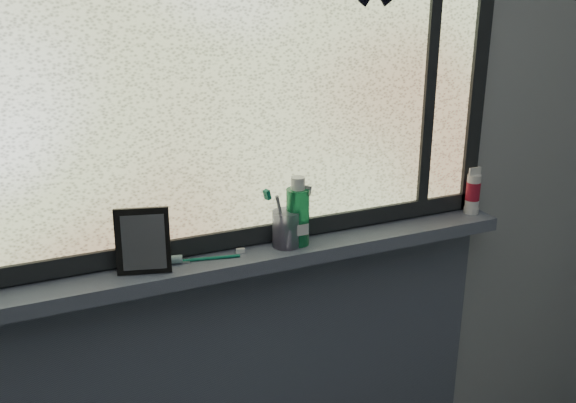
# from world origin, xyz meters

# --- Properties ---
(wall_back) EXTENTS (3.00, 0.01, 2.50)m
(wall_back) POSITION_xyz_m (0.00, 1.30, 1.25)
(wall_back) COLOR #9EA3A8
(wall_back) RESTS_ON ground
(windowsill) EXTENTS (1.62, 0.14, 0.04)m
(windowsill) POSITION_xyz_m (0.00, 1.23, 1.00)
(windowsill) COLOR #51596C
(windowsill) RESTS_ON wall_back
(sill_apron) EXTENTS (1.62, 0.02, 0.98)m
(sill_apron) POSITION_xyz_m (0.00, 1.29, 0.49)
(sill_apron) COLOR #51596C
(sill_apron) RESTS_ON floor
(window_pane) EXTENTS (1.50, 0.01, 1.00)m
(window_pane) POSITION_xyz_m (0.00, 1.28, 1.53)
(window_pane) COLOR silver
(window_pane) RESTS_ON wall_back
(frame_bottom) EXTENTS (1.60, 0.03, 0.05)m
(frame_bottom) POSITION_xyz_m (0.00, 1.28, 1.05)
(frame_bottom) COLOR black
(frame_bottom) RESTS_ON windowsill
(frame_right) EXTENTS (0.05, 0.03, 1.10)m
(frame_right) POSITION_xyz_m (0.78, 1.28, 1.53)
(frame_right) COLOR black
(frame_right) RESTS_ON wall_back
(frame_mullion) EXTENTS (0.03, 0.03, 1.00)m
(frame_mullion) POSITION_xyz_m (0.60, 1.28, 1.53)
(frame_mullion) COLOR black
(frame_mullion) RESTS_ON wall_back
(vanity_mirror) EXTENTS (0.15, 0.10, 0.17)m
(vanity_mirror) POSITION_xyz_m (-0.28, 1.22, 1.10)
(vanity_mirror) COLOR black
(vanity_mirror) RESTS_ON windowsill
(toothpaste_tube) EXTENTS (0.17, 0.05, 0.03)m
(toothpaste_tube) POSITION_xyz_m (-0.22, 1.24, 1.04)
(toothpaste_tube) COLOR silver
(toothpaste_tube) RESTS_ON windowsill
(toothbrush_cup) EXTENTS (0.10, 0.10, 0.10)m
(toothbrush_cup) POSITION_xyz_m (0.12, 1.23, 1.07)
(toothbrush_cup) COLOR #A194C3
(toothbrush_cup) RESTS_ON windowsill
(toothbrush_lying) EXTENTS (0.19, 0.06, 0.01)m
(toothbrush_lying) POSITION_xyz_m (-0.10, 1.23, 1.03)
(toothbrush_lying) COLOR #0C6F52
(toothbrush_lying) RESTS_ON windowsill
(mouthwash_bottle) EXTENTS (0.07, 0.07, 0.16)m
(mouthwash_bottle) POSITION_xyz_m (0.16, 1.23, 1.12)
(mouthwash_bottle) COLOR #1B8C4E
(mouthwash_bottle) RESTS_ON windowsill
(cream_tube) EXTENTS (0.06, 0.06, 0.11)m
(cream_tube) POSITION_xyz_m (0.77, 1.23, 1.10)
(cream_tube) COLOR silver
(cream_tube) RESTS_ON windowsill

